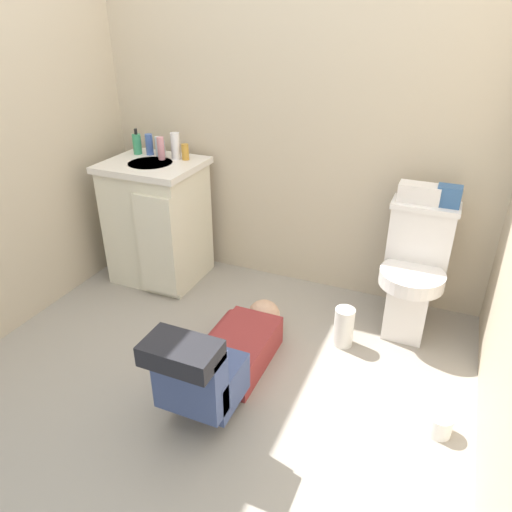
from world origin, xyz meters
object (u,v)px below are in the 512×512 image
Objects in this scene: vanity_cabinet at (158,221)px; bottle_pink at (161,148)px; toilet at (414,272)px; bottle_clear at (158,146)px; faucet at (163,149)px; tissue_box at (419,193)px; person_plumber at (223,357)px; bottle_blue at (149,144)px; soap_dispenser at (137,144)px; toilet_paper_roll at (440,424)px; paper_towel_roll at (344,327)px; toiletry_bag at (449,196)px; bottle_amber at (185,152)px; bottle_white at (175,146)px.

vanity_cabinet is 5.72× the size of bottle_pink.
vanity_cabinet is at bearing -178.14° from toilet.
faucet is at bearing 12.11° from bottle_clear.
tissue_box is (1.62, -0.00, -0.07)m from faucet.
faucet is 1.62m from tissue_box.
toilet is 7.50× the size of faucet.
bottle_blue is (-1.00, 0.97, 0.71)m from person_plumber.
person_plumber is at bearing -41.17° from soap_dispenser.
paper_towel_roll is at bearing 140.37° from toilet_paper_roll.
bottle_pink is (0.03, -0.07, 0.02)m from faucet.
bottle_clear is (0.16, 0.01, -0.00)m from soap_dispenser.
vanity_cabinet is 1.81m from toiletry_bag.
vanity_cabinet is at bearing 168.95° from paper_towel_roll.
toilet_paper_roll is (2.10, -0.85, -0.84)m from soap_dispenser.
paper_towel_roll is (1.19, -0.40, -0.75)m from bottle_amber.
bottle_white is at bearing -173.88° from bottle_amber.
soap_dispenser is 0.30m from bottle_white.
toiletry_bag is at bearing 99.66° from toilet_paper_roll.
bottle_white is (0.10, 0.13, 0.49)m from vanity_cabinet.
bottle_amber is at bearing -1.98° from bottle_clear.
bottle_pink reaches higher than paper_towel_roll.
vanity_cabinet is 0.47m from faucet.
faucet is 1.77m from toiletry_bag.
bottle_clear is (-1.65, -0.01, 0.08)m from tissue_box.
bottle_pink reaches higher than vanity_cabinet.
bottle_pink is 0.62× the size of paper_towel_roll.
bottle_clear is 0.20m from bottle_amber.
tissue_box is at bearing 116.43° from toilet.
toilet is at bearing 1.86° from vanity_cabinet.
soap_dispenser reaches higher than toiletry_bag.
bottle_blue is (-0.11, -0.00, 0.02)m from faucet.
bottle_amber is 0.44× the size of paper_towel_roll.
person_plumber is 9.68× the size of toilet_paper_roll.
person_plumber is 7.42× the size of bottle_pink.
vanity_cabinet is at bearing -75.68° from bottle_clear.
bottle_pink is 1.58m from paper_towel_roll.
bottle_blue is 0.21m from bottle_white.
bottle_clear is (-0.03, -0.01, 0.01)m from faucet.
soap_dispenser is at bearing -179.41° from tissue_box.
vanity_cabinet is at bearing -33.10° from soap_dispenser.
toiletry_bag is at bearing -0.05° from faucet.
tissue_box is 1.59m from bottle_pink.
bottle_blue is 0.15m from bottle_pink.
faucet is 0.60× the size of soap_dispenser.
bottle_amber reaches higher than person_plumber.
bottle_clear reaches higher than toilet.
bottle_blue is (-0.11, 0.14, 0.47)m from vanity_cabinet.
person_plumber is 8.59× the size of toiletry_bag.
faucet is 0.08m from bottle_pink.
toilet is 1.93m from soap_dispenser.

